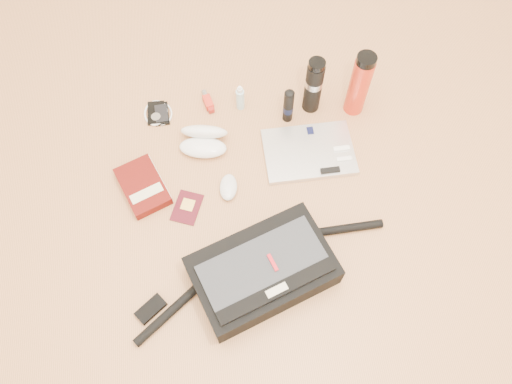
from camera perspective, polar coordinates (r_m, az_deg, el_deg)
ground at (r=1.80m, az=0.05°, el=-2.20°), size 4.00×4.00×0.00m
messenger_bag at (r=1.66m, az=0.71°, el=-9.01°), size 0.88×0.41×0.13m
laptop at (r=1.91m, az=6.10°, el=4.56°), size 0.34×0.24×0.03m
book at (r=1.87m, az=-12.76°, el=0.65°), size 0.21×0.25×0.04m
passport at (r=1.82m, az=-7.89°, el=-1.75°), size 0.13×0.15×0.01m
mouse at (r=1.83m, az=-3.17°, el=0.55°), size 0.08×0.12×0.04m
sunglasses_case at (r=1.91m, az=-6.02°, el=5.94°), size 0.21×0.18×0.10m
ipod at (r=2.05m, az=-11.35°, el=8.84°), size 0.10×0.11×0.01m
phone at (r=2.04m, az=-10.74°, el=8.78°), size 0.09×0.11×0.01m
inhaler at (r=2.04m, az=-5.52°, el=10.26°), size 0.05×0.11×0.03m
spray_bottle at (r=1.99m, az=-1.82°, el=10.63°), size 0.04×0.04×0.13m
aerosol_can at (r=1.94m, az=3.73°, el=9.83°), size 0.05×0.05×0.17m
thermos_black at (r=1.94m, az=6.60°, el=12.00°), size 0.09×0.09×0.26m
thermos_red at (r=1.95m, az=11.74°, el=11.94°), size 0.10×0.10×0.30m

